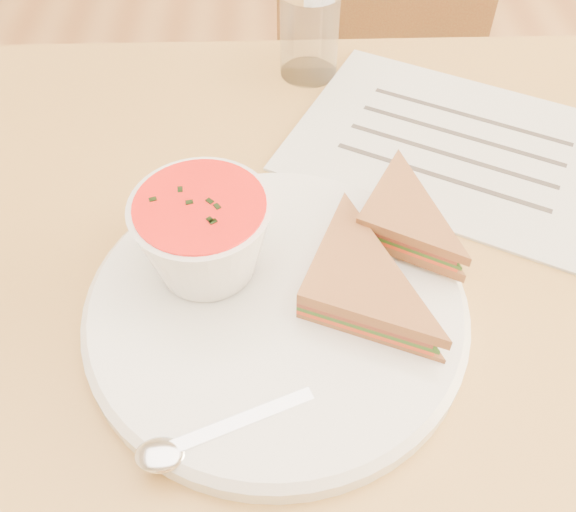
{
  "coord_description": "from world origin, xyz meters",
  "views": [
    {
      "loc": [
        -0.02,
        -0.36,
        1.18
      ],
      "look_at": [
        -0.01,
        -0.04,
        0.8
      ],
      "focal_mm": 40.0,
      "sensor_mm": 36.0,
      "label": 1
    }
  ],
  "objects_px": {
    "chair_far": "(359,113)",
    "plate": "(276,309)",
    "dining_table": "(298,443)",
    "condiment_shaker": "(310,24)",
    "soup_bowl": "(205,239)"
  },
  "relations": [
    {
      "from": "chair_far",
      "to": "plate",
      "type": "relative_size",
      "value": 2.99
    },
    {
      "from": "dining_table",
      "to": "plate",
      "type": "relative_size",
      "value": 3.3
    },
    {
      "from": "plate",
      "to": "condiment_shaker",
      "type": "xyz_separation_m",
      "value": [
        0.04,
        0.34,
        0.05
      ]
    },
    {
      "from": "dining_table",
      "to": "chair_far",
      "type": "bearing_deg",
      "value": 77.24
    },
    {
      "from": "plate",
      "to": "dining_table",
      "type": "bearing_deg",
      "value": 67.45
    },
    {
      "from": "soup_bowl",
      "to": "condiment_shaker",
      "type": "bearing_deg",
      "value": 72.17
    },
    {
      "from": "dining_table",
      "to": "soup_bowl",
      "type": "height_order",
      "value": "soup_bowl"
    },
    {
      "from": "chair_far",
      "to": "soup_bowl",
      "type": "distance_m",
      "value": 0.74
    },
    {
      "from": "chair_far",
      "to": "dining_table",
      "type": "bearing_deg",
      "value": 94.13
    },
    {
      "from": "dining_table",
      "to": "condiment_shaker",
      "type": "distance_m",
      "value": 0.52
    },
    {
      "from": "dining_table",
      "to": "plate",
      "type": "height_order",
      "value": "plate"
    },
    {
      "from": "chair_far",
      "to": "condiment_shaker",
      "type": "xyz_separation_m",
      "value": [
        -0.12,
        -0.31,
        0.36
      ]
    },
    {
      "from": "dining_table",
      "to": "plate",
      "type": "bearing_deg",
      "value": -112.55
    },
    {
      "from": "chair_far",
      "to": "soup_bowl",
      "type": "xyz_separation_m",
      "value": [
        -0.21,
        -0.62,
        0.35
      ]
    },
    {
      "from": "dining_table",
      "to": "condiment_shaker",
      "type": "xyz_separation_m",
      "value": [
        0.02,
        0.28,
        0.44
      ]
    }
  ]
}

